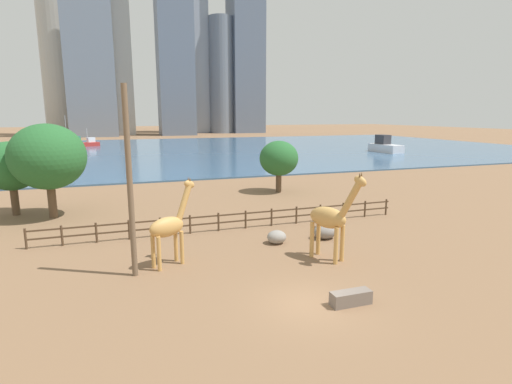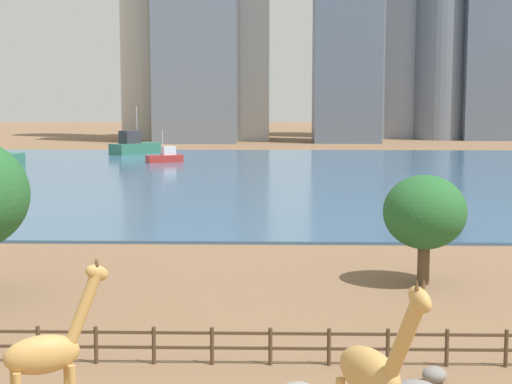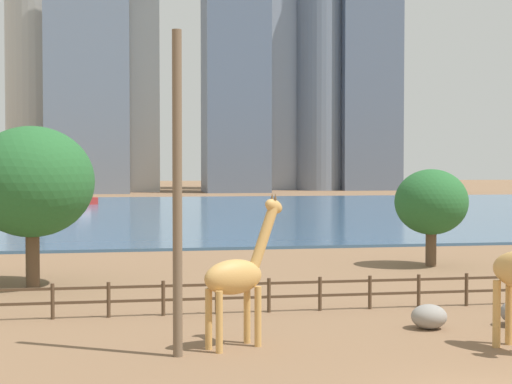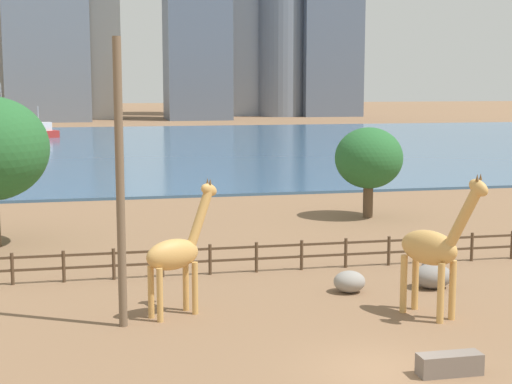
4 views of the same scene
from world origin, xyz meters
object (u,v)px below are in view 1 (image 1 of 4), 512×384
at_px(boulder_by_pole, 277,237).
at_px(boulder_small, 322,224).
at_px(tree_center_broad, 279,159).
at_px(boat_ferry, 89,143).
at_px(boat_tug, 385,146).
at_px(boat_barge, 65,138).
at_px(giraffe_companion, 331,218).
at_px(boulder_near_fence, 325,231).
at_px(tree_right_tall, 11,166).
at_px(utility_pole, 130,184).
at_px(feeding_trough, 351,298).
at_px(tree_left_large, 48,157).
at_px(giraffe_tall, 169,226).

height_order(boulder_by_pole, boulder_small, boulder_by_pole).
distance_m(tree_center_broad, boat_ferry, 73.69).
height_order(boulder_small, boat_tug, boat_tug).
height_order(boulder_small, boat_barge, boat_barge).
bearing_deg(boulder_small, boulder_by_pole, -152.54).
bearing_deg(boulder_by_pole, boat_tug, 47.75).
bearing_deg(giraffe_companion, boulder_near_fence, 127.49).
xyz_separation_m(tree_center_broad, tree_right_tall, (-23.85, -2.06, 0.43)).
bearing_deg(tree_center_broad, boat_tug, 41.16).
height_order(utility_pole, boulder_near_fence, utility_pole).
bearing_deg(boat_barge, feeding_trough, -130.74).
height_order(tree_center_broad, boat_ferry, tree_center_broad).
relative_size(tree_left_large, tree_right_tall, 1.24).
bearing_deg(feeding_trough, boat_barge, 101.82).
relative_size(giraffe_companion, boat_tug, 0.62).
relative_size(giraffe_companion, tree_right_tall, 0.86).
xyz_separation_m(boulder_small, tree_right_tall, (-21.72, 11.40, 3.70)).
height_order(feeding_trough, boat_ferry, boat_ferry).
bearing_deg(boat_ferry, boat_barge, -94.79).
xyz_separation_m(boat_ferry, boat_barge, (-7.29, 16.33, 0.52)).
relative_size(giraffe_tall, boat_ferry, 0.90).
xyz_separation_m(feeding_trough, tree_right_tall, (-17.22, 22.43, 3.67)).
distance_m(feeding_trough, boat_tug, 72.64).
bearing_deg(feeding_trough, tree_center_broad, 74.85).
height_order(giraffe_companion, tree_right_tall, tree_right_tall).
bearing_deg(tree_center_broad, boulder_by_pole, -112.56).
distance_m(tree_left_large, tree_right_tall, 3.70).
relative_size(feeding_trough, boat_ferry, 0.35).
xyz_separation_m(utility_pole, boat_tug, (53.00, 51.18, -3.31)).
xyz_separation_m(tree_left_large, boat_ferry, (-1.69, 74.17, -3.86)).
bearing_deg(giraffe_companion, boat_barge, 165.86).
bearing_deg(boulder_small, boat_barge, 105.50).
height_order(tree_left_large, tree_center_broad, tree_left_large).
xyz_separation_m(giraffe_companion, boulder_by_pole, (-1.72, 3.66, -2.01)).
relative_size(utility_pole, boulder_small, 12.03).
height_order(boat_tug, boat_barge, boat_barge).
xyz_separation_m(boulder_small, tree_center_broad, (2.13, 13.47, 3.27)).
relative_size(boulder_by_pole, boat_barge, 0.14).
xyz_separation_m(boulder_small, boat_barge, (-27.70, 99.90, 1.20)).
distance_m(giraffe_tall, utility_pole, 3.28).
xyz_separation_m(tree_center_broad, boat_barge, (-29.83, 86.44, -2.07)).
xyz_separation_m(feeding_trough, boat_barge, (-23.21, 110.93, 1.17)).
distance_m(giraffe_tall, giraffe_companion, 8.78).
xyz_separation_m(feeding_trough, boat_tug, (44.38, 57.49, 1.12)).
bearing_deg(boulder_small, boulder_near_fence, -113.23).
xyz_separation_m(tree_left_large, boat_barge, (-8.99, 90.50, -3.34)).
distance_m(boulder_near_fence, boulder_by_pole, 3.39).
relative_size(giraffe_tall, tree_center_broad, 0.87).
xyz_separation_m(boulder_near_fence, tree_center_broad, (3.16, 15.85, 3.06)).
height_order(boulder_near_fence, boat_tug, boat_tug).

